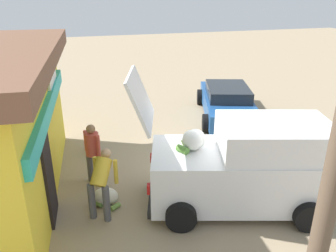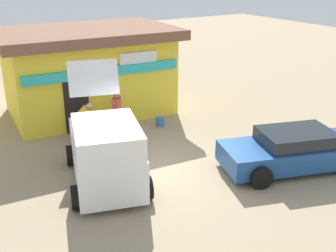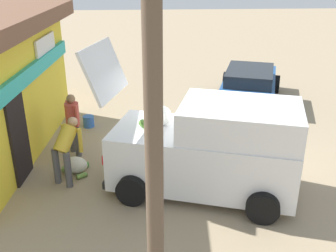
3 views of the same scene
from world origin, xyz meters
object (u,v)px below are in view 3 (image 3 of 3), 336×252
parked_sedan (249,87)px  paint_bucket (89,121)px  delivery_van (210,148)px  vendor_standing (73,120)px  unloaded_banana_pile (76,165)px  customer_bending (66,146)px

parked_sedan → paint_bucket: 5.49m
delivery_van → paint_bucket: delivery_van is taller
delivery_van → parked_sedan: delivery_van is taller
vendor_standing → delivery_van: bearing=-120.5°
unloaded_banana_pile → paint_bucket: bearing=1.0°
vendor_standing → unloaded_banana_pile: vendor_standing is taller
delivery_van → paint_bucket: (3.59, 3.03, -0.82)m
parked_sedan → customer_bending: (-4.77, 5.26, 0.29)m
parked_sedan → paint_bucket: (-1.68, 5.21, -0.42)m
delivery_van → parked_sedan: bearing=-22.4°
customer_bending → paint_bucket: 3.17m
customer_bending → paint_bucket: size_ratio=4.34×
delivery_van → customer_bending: size_ratio=3.12×
customer_bending → vendor_standing: bearing=2.5°
vendor_standing → paint_bucket: (1.74, -0.11, -0.76)m
paint_bucket → unloaded_banana_pile: bearing=-179.0°
paint_bucket → parked_sedan: bearing=-72.1°
parked_sedan → delivery_van: bearing=157.6°
vendor_standing → unloaded_banana_pile: (-0.96, -0.15, -0.75)m
unloaded_banana_pile → paint_bucket: size_ratio=2.13×
delivery_van → unloaded_banana_pile: (0.90, 2.99, -0.82)m
delivery_van → vendor_standing: 3.65m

